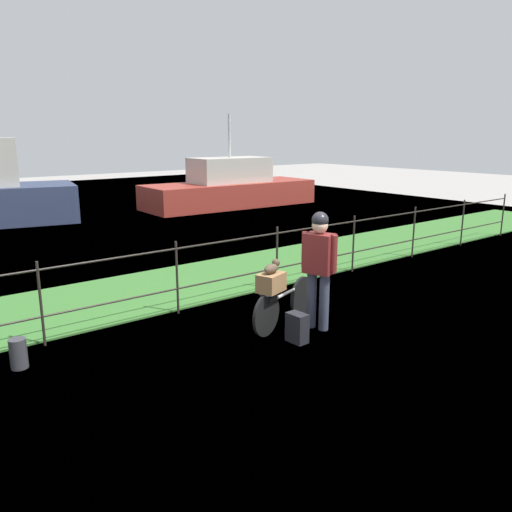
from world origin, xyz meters
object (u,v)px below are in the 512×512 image
object	(u,v)px
backpack_on_paving	(297,328)
wooden_crate	(271,282)
bicycle_main	(284,304)
moored_boat_near	(230,188)
mooring_bollard	(18,353)
terrier_dog	(272,267)
cyclist_person	(319,260)

from	to	relation	value
backpack_on_paving	wooden_crate	bearing A→B (deg)	6.11
bicycle_main	wooden_crate	distance (m)	0.54
bicycle_main	moored_boat_near	size ratio (longest dim) A/B	0.23
bicycle_main	wooden_crate	xyz separation A→B (m)	(-0.34, -0.11, 0.41)
wooden_crate	mooring_bollard	size ratio (longest dim) A/B	1.05
backpack_on_paving	terrier_dog	bearing A→B (deg)	3.10
bicycle_main	backpack_on_paving	distance (m)	0.64
wooden_crate	cyclist_person	bearing A→B (deg)	-22.65
terrier_dog	moored_boat_near	bearing A→B (deg)	57.33
cyclist_person	moored_boat_near	bearing A→B (deg)	60.31
bicycle_main	backpack_on_paving	world-z (taller)	bicycle_main
wooden_crate	moored_boat_near	bearing A→B (deg)	57.26
terrier_dog	wooden_crate	bearing A→B (deg)	-162.12
cyclist_person	mooring_bollard	bearing A→B (deg)	161.06
bicycle_main	mooring_bollard	world-z (taller)	bicycle_main
cyclist_person	moored_boat_near	distance (m)	12.82
bicycle_main	mooring_bollard	xyz separation A→B (m)	(-3.39, 0.89, -0.14)
bicycle_main	backpack_on_paving	size ratio (longest dim) A/B	3.84
wooden_crate	terrier_dog	bearing A→B (deg)	17.88
mooring_bollard	moored_boat_near	xyz separation A→B (m)	(10.04, 9.87, 0.49)
cyclist_person	backpack_on_paving	world-z (taller)	cyclist_person
bicycle_main	cyclist_person	xyz separation A→B (m)	(0.30, -0.38, 0.68)
backpack_on_paving	cyclist_person	bearing A→B (deg)	-74.47
cyclist_person	wooden_crate	bearing A→B (deg)	157.35
cyclist_person	mooring_bollard	xyz separation A→B (m)	(-3.69, 1.27, -0.82)
mooring_bollard	moored_boat_near	distance (m)	14.09
wooden_crate	cyclist_person	distance (m)	0.74
backpack_on_paving	moored_boat_near	distance (m)	13.28
cyclist_person	moored_boat_near	size ratio (longest dim) A/B	0.25
bicycle_main	wooden_crate	world-z (taller)	wooden_crate
mooring_bollard	wooden_crate	bearing A→B (deg)	-18.14
moored_boat_near	terrier_dog	bearing A→B (deg)	-122.67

